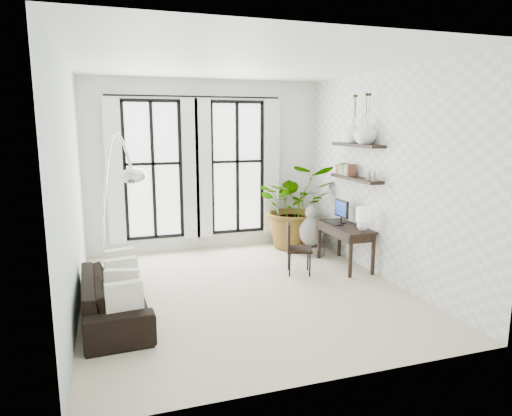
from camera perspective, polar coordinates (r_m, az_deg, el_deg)
name	(u,v)px	position (r m, az deg, el deg)	size (l,w,h in m)	color
floor	(244,291)	(6.74, -1.46, -10.34)	(5.00, 5.00, 0.00)	beige
ceiling	(243,62)	(6.35, -1.60, 17.77)	(5.00, 5.00, 0.00)	white
wall_left	(70,189)	(6.10, -22.23, 2.21)	(5.00, 5.00, 0.00)	silver
wall_right	(384,176)	(7.31, 15.67, 3.86)	(5.00, 5.00, 0.00)	white
wall_back	(206,166)	(8.76, -6.23, 5.23)	(4.50, 4.50, 0.00)	white
windows	(197,169)	(8.65, -7.43, 4.87)	(3.26, 0.13, 2.65)	white
wall_shelves	(355,165)	(7.75, 12.27, 5.32)	(0.25, 1.30, 0.60)	black
sofa	(115,297)	(6.02, -17.25, -10.59)	(1.92, 0.75, 0.56)	black
throw_pillows	(122,279)	(5.94, -16.39, -8.55)	(0.40, 1.52, 0.40)	white
plant	(296,206)	(8.87, 4.98, 0.29)	(1.49, 1.29, 1.66)	#2D7228
desk	(347,228)	(7.75, 11.29, -2.50)	(0.51, 1.20, 1.10)	black
desk_chair	(294,245)	(7.38, 4.83, -4.58)	(0.51, 0.51, 0.84)	black
arc_lamp	(115,171)	(6.36, -17.19, 4.49)	(0.73, 1.63, 2.30)	silver
buddha	(312,234)	(8.51, 6.96, -3.24)	(0.51, 0.51, 0.92)	gray
vase_a	(366,132)	(7.48, 13.56, 9.22)	(0.37, 0.37, 0.38)	white
vase_b	(353,132)	(7.82, 12.01, 9.33)	(0.37, 0.37, 0.38)	white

